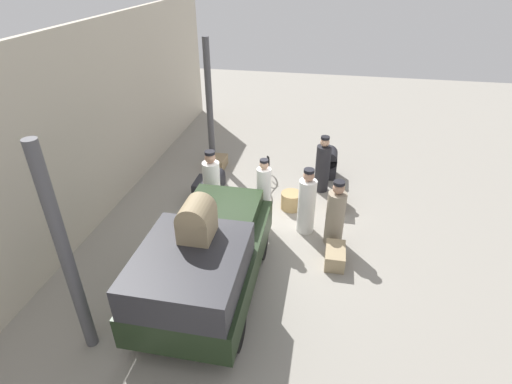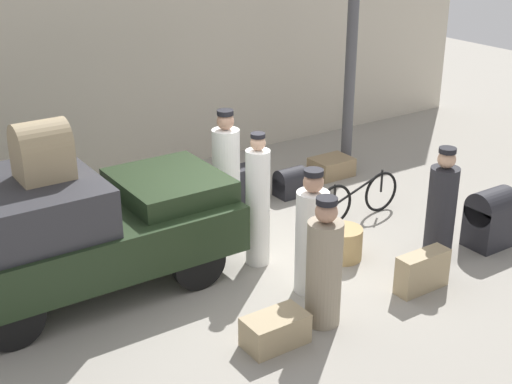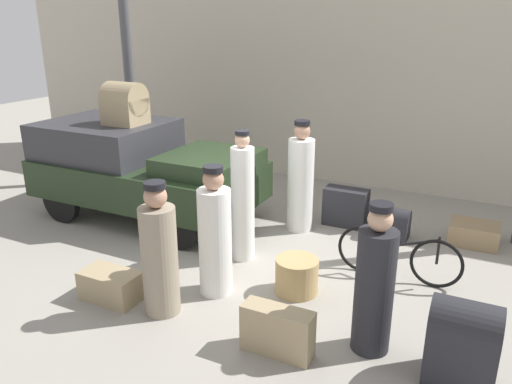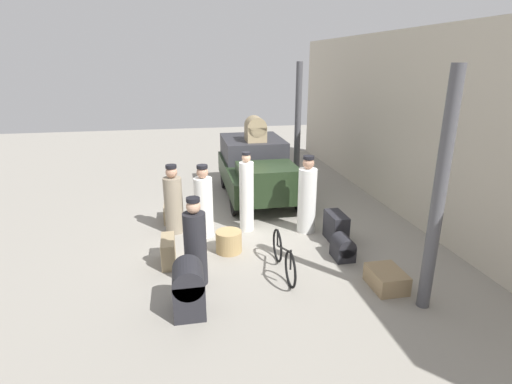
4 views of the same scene
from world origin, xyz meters
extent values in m
plane|color=gray|center=(0.00, 0.00, 0.00)|extent=(30.00, 30.00, 0.00)
cube|color=beige|center=(0.00, 4.08, 2.25)|extent=(16.00, 0.15, 4.50)
cylinder|color=#4C4C51|center=(-3.69, 2.30, 1.87)|extent=(0.20, 0.20, 3.75)
cylinder|color=#4C4C51|center=(3.64, 2.30, 1.87)|extent=(0.20, 0.20, 3.75)
cylinder|color=black|center=(-0.91, 1.55, 0.36)|extent=(0.72, 0.12, 0.72)
cylinder|color=black|center=(-0.91, -0.17, 0.36)|extent=(0.72, 0.12, 0.72)
cylinder|color=black|center=(-3.26, 1.55, 0.36)|extent=(0.72, 0.12, 0.72)
cylinder|color=black|center=(-3.26, -0.17, 0.36)|extent=(0.72, 0.12, 0.72)
cube|color=black|center=(-2.09, 0.69, 0.69)|extent=(3.79, 1.88, 0.61)
cube|color=#2D2D33|center=(-2.94, 0.69, 1.29)|extent=(2.08, 1.73, 0.59)
cube|color=black|center=(-0.86, 0.69, 1.13)|extent=(1.33, 1.47, 0.27)
torus|color=black|center=(2.67, 0.34, 0.33)|extent=(0.66, 0.04, 0.66)
torus|color=black|center=(1.72, 0.34, 0.33)|extent=(0.66, 0.04, 0.66)
cylinder|color=black|center=(2.20, 0.34, 0.49)|extent=(0.96, 0.04, 0.36)
cylinder|color=black|center=(1.72, 0.34, 0.50)|extent=(0.04, 0.04, 0.34)
cylinder|color=black|center=(2.67, 0.34, 0.52)|extent=(0.04, 0.04, 0.37)
cylinder|color=tan|center=(1.14, -0.55, 0.22)|extent=(0.54, 0.54, 0.45)
cylinder|color=gray|center=(-0.10, -1.65, 0.65)|extent=(0.42, 0.42, 1.30)
sphere|color=tan|center=(-0.10, -1.65, 1.43)|extent=(0.26, 0.26, 0.26)
cylinder|color=black|center=(-0.10, -1.65, 1.56)|extent=(0.24, 0.24, 0.07)
cylinder|color=white|center=(0.43, 1.34, 0.75)|extent=(0.41, 0.41, 1.49)
sphere|color=tan|center=(0.43, 1.34, 1.62)|extent=(0.26, 0.26, 0.26)
cylinder|color=black|center=(0.43, 1.34, 1.75)|extent=(0.24, 0.24, 0.07)
cylinder|color=#232328|center=(2.25, -1.26, 0.66)|extent=(0.39, 0.39, 1.32)
sphere|color=tan|center=(2.25, -1.26, 1.45)|extent=(0.24, 0.24, 0.24)
cylinder|color=black|center=(2.25, -1.26, 1.57)|extent=(0.23, 0.23, 0.07)
cylinder|color=white|center=(0.23, -0.99, 0.68)|extent=(0.41, 0.41, 1.35)
sphere|color=tan|center=(0.23, -0.99, 1.48)|extent=(0.25, 0.25, 0.25)
cylinder|color=black|center=(0.23, -0.99, 1.61)|extent=(0.24, 0.24, 0.07)
cylinder|color=white|center=(0.09, 0.00, 0.81)|extent=(0.32, 0.32, 1.62)
sphere|color=tan|center=(0.09, 0.00, 1.72)|extent=(0.20, 0.20, 0.20)
cylinder|color=black|center=(0.09, 0.00, 1.83)|extent=(0.19, 0.19, 0.06)
cube|color=#232328|center=(3.12, -1.41, 0.31)|extent=(0.61, 0.49, 0.62)
cylinder|color=#232328|center=(3.12, -1.41, 0.62)|extent=(0.61, 0.49, 0.49)
cube|color=#9E8966|center=(1.42, -1.77, 0.26)|extent=(0.74, 0.25, 0.51)
cube|color=#232328|center=(1.05, 1.82, 0.31)|extent=(0.71, 0.34, 0.63)
cube|color=#9E8966|center=(-0.82, -1.71, 0.18)|extent=(0.72, 0.41, 0.36)
cube|color=#937A56|center=(3.02, 1.97, 0.16)|extent=(0.71, 0.54, 0.33)
cube|color=#232328|center=(1.87, 1.64, 0.15)|extent=(0.49, 0.37, 0.30)
cylinder|color=#232328|center=(1.87, 1.64, 0.30)|extent=(0.49, 0.37, 0.37)
cube|color=#9E8966|center=(-2.47, 0.69, 1.80)|extent=(0.61, 0.54, 0.42)
cylinder|color=#9E8966|center=(-2.47, 0.69, 2.01)|extent=(0.61, 0.54, 0.54)
camera|label=1|loc=(-7.62, -1.30, 5.69)|focal=28.00mm
camera|label=2|loc=(-4.75, -7.17, 4.66)|focal=50.00mm
camera|label=3|loc=(3.14, -5.72, 3.25)|focal=35.00mm
camera|label=4|loc=(8.60, -1.40, 3.78)|focal=28.00mm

